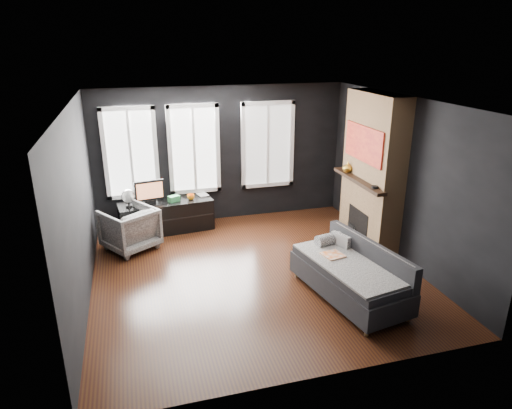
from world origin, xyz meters
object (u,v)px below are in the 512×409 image
object	(u,v)px
armchair	(129,227)
mug	(191,196)
monitor	(149,190)
mantel_vase	(348,167)
book	(198,190)
media_console	(167,216)
sofa	(349,272)

from	to	relation	value
armchair	mug	bearing A→B (deg)	174.68
armchair	monitor	size ratio (longest dim) A/B	1.48
armchair	mantel_vase	bearing A→B (deg)	141.17
mug	mantel_vase	size ratio (longest dim) A/B	0.70
armchair	monitor	bearing A→B (deg)	-156.58
book	mantel_vase	world-z (taller)	mantel_vase
armchair	book	distance (m)	1.60
monitor	mug	world-z (taller)	monitor
media_console	book	bearing A→B (deg)	7.96
sofa	media_console	distance (m)	3.91
sofa	mug	bearing A→B (deg)	109.08
book	mug	bearing A→B (deg)	-133.38
sofa	book	size ratio (longest dim) A/B	7.55
armchair	sofa	bearing A→B (deg)	106.97
sofa	book	bearing A→B (deg)	105.35
mug	mantel_vase	xyz separation A→B (m)	(2.76, -1.04, 0.65)
sofa	mantel_vase	bearing A→B (deg)	55.02
media_console	mantel_vase	xyz separation A→B (m)	(3.24, -1.05, 1.02)
media_console	monitor	world-z (taller)	monitor
media_console	monitor	distance (m)	0.62
sofa	mantel_vase	world-z (taller)	mantel_vase
armchair	mug	size ratio (longest dim) A/B	6.06
media_console	mug	bearing A→B (deg)	-8.17
media_console	monitor	xyz separation A→B (m)	(-0.28, -0.01, 0.55)
sofa	mug	distance (m)	3.64
book	media_console	bearing A→B (deg)	-165.55
armchair	book	bearing A→B (deg)	177.73
sofa	armchair	bearing A→B (deg)	128.83
sofa	mug	xyz separation A→B (m)	(-1.81, 3.15, 0.27)
monitor	mug	xyz separation A→B (m)	(0.76, -0.01, -0.18)
media_console	mug	distance (m)	0.61
mug	sofa	bearing A→B (deg)	-60.14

